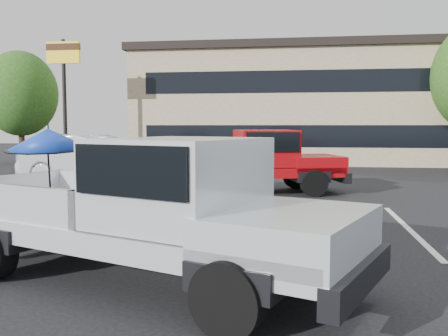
{
  "coord_description": "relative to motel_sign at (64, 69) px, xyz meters",
  "views": [
    {
      "loc": [
        0.84,
        -8.09,
        2.03
      ],
      "look_at": [
        -0.42,
        0.34,
        1.3
      ],
      "focal_mm": 40.0,
      "sensor_mm": 36.0,
      "label": 1
    }
  ],
  "objects": [
    {
      "name": "silver_pickup",
      "position": [
        9.2,
        -16.13,
        -3.6
      ],
      "size": [
        6.01,
        3.93,
        2.06
      ],
      "rotation": [
        0.0,
        0.0,
        -0.38
      ],
      "color": "black",
      "rests_on": "ground"
    },
    {
      "name": "tree_back",
      "position": [
        16.0,
        10.0,
        -0.24
      ],
      "size": [
        4.68,
        4.68,
        7.11
      ],
      "color": "#332114",
      "rests_on": "ground"
    },
    {
      "name": "tree_left",
      "position": [
        -4.0,
        3.0,
        -0.92
      ],
      "size": [
        3.96,
        3.96,
        6.02
      ],
      "color": "#332114",
      "rests_on": "ground"
    },
    {
      "name": "motel_sign",
      "position": [
        0.0,
        0.0,
        0.0
      ],
      "size": [
        1.6,
        0.22,
        6.0
      ],
      "color": "black",
      "rests_on": "ground"
    },
    {
      "name": "red_pickup",
      "position": [
        9.7,
        -7.23,
        -3.61
      ],
      "size": [
        6.08,
        3.55,
        1.9
      ],
      "rotation": [
        0.0,
        0.0,
        0.29
      ],
      "color": "black",
      "rests_on": "ground"
    },
    {
      "name": "motel_building",
      "position": [
        12.0,
        6.99,
        -1.45
      ],
      "size": [
        20.4,
        8.4,
        6.3
      ],
      "color": "tan",
      "rests_on": "ground"
    },
    {
      "name": "silver_sedan",
      "position": [
        4.17,
        -6.21,
        -3.79
      ],
      "size": [
        5.44,
        2.59,
        1.72
      ],
      "primitive_type": "imported",
      "rotation": [
        0.0,
        0.0,
        1.42
      ],
      "color": "#B9BCC1",
      "rests_on": "ground"
    },
    {
      "name": "blue_suv",
      "position": [
        0.45,
        -1.74,
        -3.82
      ],
      "size": [
        4.88,
        6.61,
        1.67
      ],
      "primitive_type": "imported",
      "rotation": [
        0.0,
        0.0,
        0.4
      ],
      "color": "#98C2E2",
      "rests_on": "ground"
    },
    {
      "name": "ground",
      "position": [
        10.0,
        -14.0,
        -4.65
      ],
      "size": [
        90.0,
        90.0,
        0.0
      ],
      "primitive_type": "plane",
      "color": "black",
      "rests_on": "ground"
    },
    {
      "name": "stripe_left",
      "position": [
        7.0,
        -12.0,
        -4.65
      ],
      "size": [
        0.12,
        5.0,
        0.01
      ],
      "primitive_type": "cube",
      "color": "silver",
      "rests_on": "ground"
    },
    {
      "name": "stripe_right",
      "position": [
        13.0,
        -12.0,
        -4.65
      ],
      "size": [
        0.12,
        5.0,
        0.01
      ],
      "primitive_type": "cube",
      "color": "silver",
      "rests_on": "ground"
    }
  ]
}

